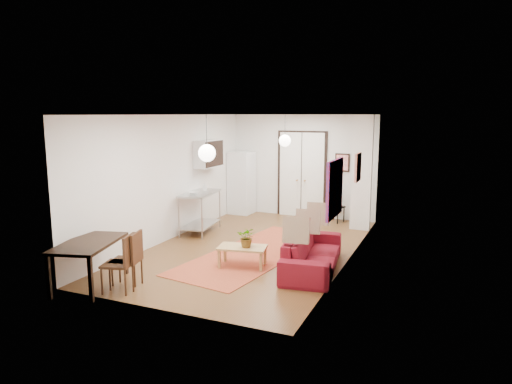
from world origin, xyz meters
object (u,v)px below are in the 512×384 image
at_px(dining_chair_far, 121,257).
at_px(dining_table, 89,247).
at_px(dining_chair_near, 129,254).
at_px(black_side_chair, 337,204).
at_px(coffee_table, 242,249).
at_px(kitchen_counter, 200,206).
at_px(fridge, 242,183).
at_px(sofa, 313,252).

bearing_deg(dining_chair_far, dining_table, -96.22).
bearing_deg(dining_chair_near, black_side_chair, 145.08).
bearing_deg(dining_chair_near, coffee_table, 124.24).
xyz_separation_m(kitchen_counter, dining_chair_far, (0.68, -3.77, -0.11)).
relative_size(kitchen_counter, fridge, 0.77).
xyz_separation_m(dining_table, dining_chair_near, (0.60, 0.29, -0.13)).
distance_m(dining_table, dining_chair_far, 0.62).
bearing_deg(sofa, black_side_chair, -0.89).
xyz_separation_m(coffee_table, dining_chair_near, (-1.38, -1.63, 0.21)).
xyz_separation_m(coffee_table, dining_table, (-1.98, -1.92, 0.34)).
bearing_deg(dining_table, dining_chair_far, 9.20).
relative_size(sofa, coffee_table, 2.29).
bearing_deg(dining_chair_far, black_side_chair, 145.64).
height_order(kitchen_counter, dining_chair_near, kitchen_counter).
relative_size(kitchen_counter, dining_chair_far, 1.45).
distance_m(sofa, dining_chair_near, 3.35).
distance_m(coffee_table, dining_chair_far, 2.30).
xyz_separation_m(sofa, dining_table, (-3.26, -2.32, 0.36)).
xyz_separation_m(dining_table, black_side_chair, (2.75, 6.38, -0.20)).
distance_m(dining_chair_far, black_side_chair, 6.64).
relative_size(kitchen_counter, dining_table, 0.89).
distance_m(fridge, dining_chair_near, 6.06).
relative_size(dining_chair_near, dining_chair_far, 1.00).
distance_m(coffee_table, dining_chair_near, 2.14).
xyz_separation_m(sofa, coffee_table, (-1.28, -0.40, 0.02)).
relative_size(kitchen_counter, dining_chair_near, 1.45).
bearing_deg(dining_table, dining_chair_near, 25.93).
bearing_deg(fridge, sofa, -48.08).
xyz_separation_m(coffee_table, black_side_chair, (0.77, 4.46, 0.14)).
xyz_separation_m(sofa, kitchen_counter, (-3.34, 1.55, 0.34)).
xyz_separation_m(dining_table, dining_chair_far, (0.60, 0.10, -0.13)).
height_order(dining_chair_far, black_side_chair, dining_chair_far).
xyz_separation_m(sofa, fridge, (-3.34, 3.98, 0.58)).
xyz_separation_m(sofa, dining_chair_near, (-2.66, -2.02, 0.23)).
distance_m(fridge, black_side_chair, 2.86).
bearing_deg(dining_chair_far, dining_chair_near, 164.57).
bearing_deg(coffee_table, sofa, 17.27).
relative_size(sofa, dining_chair_far, 2.35).
bearing_deg(coffee_table, fridge, 115.16).
distance_m(sofa, dining_table, 4.02).
distance_m(fridge, dining_table, 6.30).
relative_size(dining_table, dining_chair_near, 1.63).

